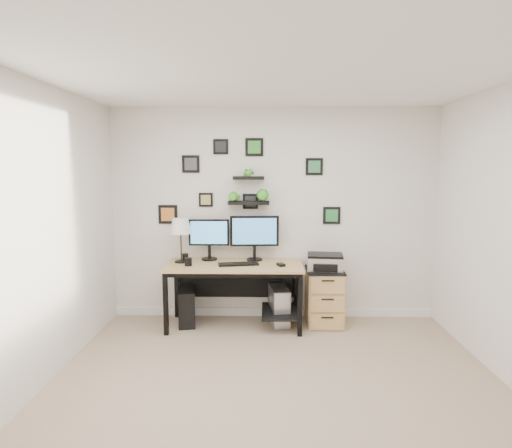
{
  "coord_description": "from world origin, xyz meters",
  "views": [
    {
      "loc": [
        -0.1,
        -3.26,
        1.87
      ],
      "look_at": [
        -0.21,
        1.83,
        1.2
      ],
      "focal_mm": 30.0,
      "sensor_mm": 36.0,
      "label": 1
    }
  ],
  "objects_px": {
    "desk": "(238,274)",
    "printer": "(325,262)",
    "table_lamp": "(181,227)",
    "pc_tower_black": "(187,306)",
    "monitor_right": "(254,234)",
    "monitor_left": "(209,236)",
    "file_cabinet": "(324,297)",
    "mug": "(188,262)",
    "pc_tower_grey": "(279,306)"
  },
  "relations": [
    {
      "from": "file_cabinet",
      "to": "monitor_right",
      "type": "bearing_deg",
      "value": 171.94
    },
    {
      "from": "table_lamp",
      "to": "pc_tower_black",
      "type": "height_order",
      "value": "table_lamp"
    },
    {
      "from": "monitor_right",
      "to": "pc_tower_grey",
      "type": "height_order",
      "value": "monitor_right"
    },
    {
      "from": "file_cabinet",
      "to": "desk",
      "type": "bearing_deg",
      "value": -176.79
    },
    {
      "from": "desk",
      "to": "pc_tower_grey",
      "type": "bearing_deg",
      "value": 5.25
    },
    {
      "from": "monitor_right",
      "to": "mug",
      "type": "distance_m",
      "value": 0.86
    },
    {
      "from": "table_lamp",
      "to": "file_cabinet",
      "type": "height_order",
      "value": "table_lamp"
    },
    {
      "from": "desk",
      "to": "printer",
      "type": "height_order",
      "value": "printer"
    },
    {
      "from": "monitor_right",
      "to": "table_lamp",
      "type": "bearing_deg",
      "value": -172.29
    },
    {
      "from": "printer",
      "to": "pc_tower_black",
      "type": "bearing_deg",
      "value": -179.27
    },
    {
      "from": "table_lamp",
      "to": "mug",
      "type": "bearing_deg",
      "value": -58.22
    },
    {
      "from": "table_lamp",
      "to": "pc_tower_black",
      "type": "bearing_deg",
      "value": -30.82
    },
    {
      "from": "monitor_left",
      "to": "pc_tower_grey",
      "type": "bearing_deg",
      "value": -9.7
    },
    {
      "from": "table_lamp",
      "to": "pc_tower_grey",
      "type": "height_order",
      "value": "table_lamp"
    },
    {
      "from": "table_lamp",
      "to": "file_cabinet",
      "type": "xyz_separation_m",
      "value": [
        1.72,
        -0.0,
        -0.84
      ]
    },
    {
      "from": "monitor_left",
      "to": "mug",
      "type": "relative_size",
      "value": 5.4
    },
    {
      "from": "monitor_right",
      "to": "printer",
      "type": "xyz_separation_m",
      "value": [
        0.84,
        -0.13,
        -0.31
      ]
    },
    {
      "from": "table_lamp",
      "to": "pc_tower_grey",
      "type": "distance_m",
      "value": 1.51
    },
    {
      "from": "pc_tower_black",
      "to": "file_cabinet",
      "type": "xyz_separation_m",
      "value": [
        1.65,
        0.04,
        0.12
      ]
    },
    {
      "from": "monitor_left",
      "to": "pc_tower_black",
      "type": "xyz_separation_m",
      "value": [
        -0.26,
        -0.17,
        -0.83
      ]
    },
    {
      "from": "pc_tower_black",
      "to": "monitor_right",
      "type": "bearing_deg",
      "value": 0.97
    },
    {
      "from": "monitor_right",
      "to": "pc_tower_black",
      "type": "xyz_separation_m",
      "value": [
        -0.81,
        -0.15,
        -0.86
      ]
    },
    {
      "from": "desk",
      "to": "monitor_left",
      "type": "distance_m",
      "value": 0.58
    },
    {
      "from": "monitor_left",
      "to": "file_cabinet",
      "type": "height_order",
      "value": "monitor_left"
    },
    {
      "from": "table_lamp",
      "to": "file_cabinet",
      "type": "bearing_deg",
      "value": -0.04
    },
    {
      "from": "monitor_left",
      "to": "pc_tower_grey",
      "type": "distance_m",
      "value": 1.19
    },
    {
      "from": "monitor_left",
      "to": "printer",
      "type": "height_order",
      "value": "monitor_left"
    },
    {
      "from": "pc_tower_black",
      "to": "printer",
      "type": "relative_size",
      "value": 0.98
    },
    {
      "from": "file_cabinet",
      "to": "monitor_left",
      "type": "bearing_deg",
      "value": 174.55
    },
    {
      "from": "monitor_right",
      "to": "pc_tower_black",
      "type": "relative_size",
      "value": 1.37
    },
    {
      "from": "mug",
      "to": "pc_tower_black",
      "type": "relative_size",
      "value": 0.22
    },
    {
      "from": "pc_tower_black",
      "to": "printer",
      "type": "height_order",
      "value": "printer"
    },
    {
      "from": "monitor_right",
      "to": "mug",
      "type": "xyz_separation_m",
      "value": [
        -0.76,
        -0.31,
        -0.28
      ]
    },
    {
      "from": "pc_tower_grey",
      "to": "printer",
      "type": "xyz_separation_m",
      "value": [
        0.54,
        -0.0,
        0.54
      ]
    },
    {
      "from": "monitor_left",
      "to": "table_lamp",
      "type": "xyz_separation_m",
      "value": [
        -0.32,
        -0.13,
        0.13
      ]
    },
    {
      "from": "desk",
      "to": "mug",
      "type": "relative_size",
      "value": 17.23
    },
    {
      "from": "monitor_left",
      "to": "table_lamp",
      "type": "height_order",
      "value": "table_lamp"
    },
    {
      "from": "monitor_right",
      "to": "mug",
      "type": "bearing_deg",
      "value": -157.93
    },
    {
      "from": "table_lamp",
      "to": "mug",
      "type": "height_order",
      "value": "table_lamp"
    },
    {
      "from": "pc_tower_black",
      "to": "pc_tower_grey",
      "type": "relative_size",
      "value": 0.91
    },
    {
      "from": "table_lamp",
      "to": "pc_tower_black",
      "type": "xyz_separation_m",
      "value": [
        0.06,
        -0.04,
        -0.96
      ]
    },
    {
      "from": "desk",
      "to": "pc_tower_black",
      "type": "distance_m",
      "value": 0.74
    },
    {
      "from": "monitor_right",
      "to": "printer",
      "type": "height_order",
      "value": "monitor_right"
    },
    {
      "from": "desk",
      "to": "monitor_right",
      "type": "xyz_separation_m",
      "value": [
        0.2,
        0.18,
        0.45
      ]
    },
    {
      "from": "monitor_left",
      "to": "pc_tower_black",
      "type": "height_order",
      "value": "monitor_left"
    },
    {
      "from": "monitor_left",
      "to": "mug",
      "type": "distance_m",
      "value": 0.45
    },
    {
      "from": "monitor_right",
      "to": "desk",
      "type": "bearing_deg",
      "value": -137.75
    },
    {
      "from": "pc_tower_grey",
      "to": "printer",
      "type": "relative_size",
      "value": 1.08
    },
    {
      "from": "table_lamp",
      "to": "monitor_left",
      "type": "bearing_deg",
      "value": 22.5
    },
    {
      "from": "table_lamp",
      "to": "printer",
      "type": "xyz_separation_m",
      "value": [
        1.71,
        -0.02,
        -0.41
      ]
    }
  ]
}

